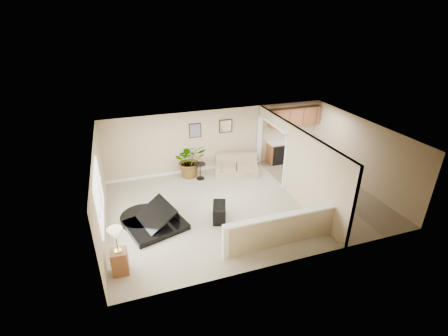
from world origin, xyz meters
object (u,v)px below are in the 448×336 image
object	(u,v)px
loveseat	(236,164)
accent_table	(200,169)
piano_bench	(219,212)
lamp_stand	(119,254)
small_plant	(255,163)
piano	(152,207)
palm_plant	(190,160)

from	to	relation	value
loveseat	accent_table	size ratio (longest dim) A/B	3.03
piano_bench	lamp_stand	world-z (taller)	lamp_stand
small_plant	lamp_stand	bearing A→B (deg)	-141.25
piano_bench	lamp_stand	bearing A→B (deg)	-155.02
piano_bench	accent_table	xyz separation A→B (m)	(0.13, 2.85, 0.16)
piano	piano_bench	xyz separation A→B (m)	(1.99, -0.35, -0.38)
palm_plant	lamp_stand	world-z (taller)	palm_plant
piano	lamp_stand	size ratio (longest dim) A/B	1.67
piano_bench	small_plant	distance (m)	4.01
small_plant	piano	bearing A→B (deg)	-149.08
piano	small_plant	world-z (taller)	piano
piano_bench	loveseat	size ratio (longest dim) A/B	0.39
piano	lamp_stand	world-z (taller)	piano
small_plant	loveseat	bearing A→B (deg)	-169.64
accent_table	piano	bearing A→B (deg)	-130.37
small_plant	piano_bench	bearing A→B (deg)	-129.78
loveseat	palm_plant	size ratio (longest dim) A/B	1.44
piano	loveseat	world-z (taller)	piano
piano	loveseat	bearing A→B (deg)	18.48
piano_bench	palm_plant	distance (m)	3.27
loveseat	palm_plant	bearing A→B (deg)	-171.27
palm_plant	small_plant	bearing A→B (deg)	-3.28
accent_table	palm_plant	world-z (taller)	palm_plant
accent_table	piano_bench	bearing A→B (deg)	-92.66
lamp_stand	small_plant	bearing A→B (deg)	38.75
small_plant	lamp_stand	world-z (taller)	lamp_stand
piano_bench	piano	bearing A→B (deg)	170.01
palm_plant	lamp_stand	xyz separation A→B (m)	(-2.87, -4.65, -0.11)
accent_table	loveseat	bearing A→B (deg)	2.37
accent_table	palm_plant	bearing A→B (deg)	127.22
loveseat	lamp_stand	distance (m)	6.38
piano	piano_bench	world-z (taller)	piano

